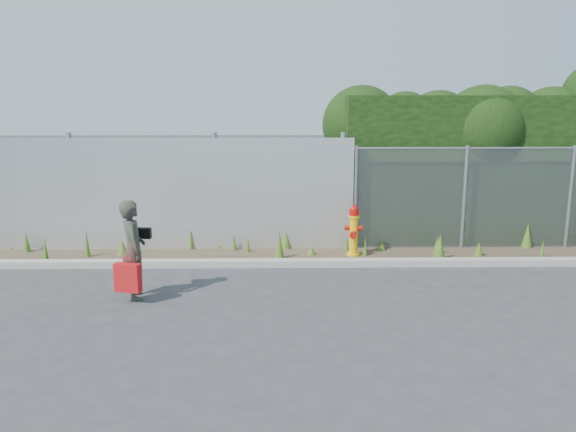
# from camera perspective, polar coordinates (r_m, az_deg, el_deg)

# --- Properties ---
(ground) EXTENTS (80.00, 80.00, 0.00)m
(ground) POSITION_cam_1_polar(r_m,az_deg,el_deg) (8.36, 2.23, -8.68)
(ground) COLOR #38383A
(ground) RESTS_ON ground
(curb) EXTENTS (16.00, 0.22, 0.12)m
(curb) POSITION_cam_1_polar(r_m,az_deg,el_deg) (10.05, 1.68, -4.79)
(curb) COLOR #A19D91
(curb) RESTS_ON ground
(weed_strip) EXTENTS (16.00, 1.31, 0.54)m
(weed_strip) POSITION_cam_1_polar(r_m,az_deg,el_deg) (10.73, -4.31, -3.38)
(weed_strip) COLOR #463728
(weed_strip) RESTS_ON ground
(corrugated_fence) EXTENTS (8.50, 0.21, 2.30)m
(corrugated_fence) POSITION_cam_1_polar(r_m,az_deg,el_deg) (11.33, -15.21, 2.11)
(corrugated_fence) COLOR #B7BABF
(corrugated_fence) RESTS_ON ground
(chainlink_fence) EXTENTS (6.50, 0.07, 2.05)m
(chainlink_fence) POSITION_cam_1_polar(r_m,az_deg,el_deg) (11.95, 22.25, 1.77)
(chainlink_fence) COLOR gray
(chainlink_fence) RESTS_ON ground
(hedge) EXTENTS (7.72, 2.22, 3.72)m
(hedge) POSITION_cam_1_polar(r_m,az_deg,el_deg) (12.89, 21.58, 6.70)
(hedge) COLOR black
(hedge) RESTS_ON ground
(fire_hydrant) EXTENTS (0.34, 0.30, 1.00)m
(fire_hydrant) POSITION_cam_1_polar(r_m,az_deg,el_deg) (10.64, 6.68, -1.55)
(fire_hydrant) COLOR yellow
(fire_hydrant) RESTS_ON ground
(woman) EXTENTS (0.52, 0.63, 1.49)m
(woman) POSITION_cam_1_polar(r_m,az_deg,el_deg) (8.61, -15.46, -3.32)
(woman) COLOR #0D553F
(woman) RESTS_ON ground
(red_tote_bag) EXTENTS (0.38, 0.14, 0.50)m
(red_tote_bag) POSITION_cam_1_polar(r_m,az_deg,el_deg) (8.47, -15.96, -6.03)
(red_tote_bag) COLOR red
(black_shoulder_bag) EXTENTS (0.22, 0.09, 0.16)m
(black_shoulder_bag) POSITION_cam_1_polar(r_m,az_deg,el_deg) (8.72, -14.44, -1.69)
(black_shoulder_bag) COLOR black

